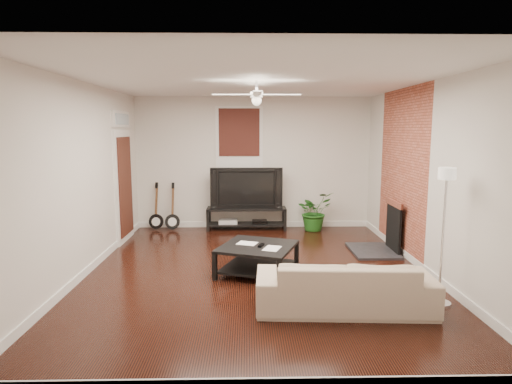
% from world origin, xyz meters
% --- Properties ---
extents(room, '(5.01, 6.01, 2.81)m').
position_xyz_m(room, '(0.00, 0.00, 1.40)').
color(room, black).
rests_on(room, ground).
extents(brick_accent, '(0.02, 2.20, 2.80)m').
position_xyz_m(brick_accent, '(2.49, 1.00, 1.40)').
color(brick_accent, '#9D4832').
rests_on(brick_accent, floor).
extents(fireplace, '(0.80, 1.10, 0.92)m').
position_xyz_m(fireplace, '(2.20, 1.00, 0.46)').
color(fireplace, black).
rests_on(fireplace, floor).
extents(window_back, '(1.00, 0.06, 1.30)m').
position_xyz_m(window_back, '(-0.30, 2.97, 1.95)').
color(window_back, '#35100E').
rests_on(window_back, wall_back).
extents(door_left, '(0.08, 1.00, 2.50)m').
position_xyz_m(door_left, '(-2.46, 1.90, 1.25)').
color(door_left, white).
rests_on(door_left, wall_left).
extents(tv_stand, '(1.68, 0.45, 0.47)m').
position_xyz_m(tv_stand, '(-0.15, 2.78, 0.23)').
color(tv_stand, black).
rests_on(tv_stand, floor).
extents(tv, '(1.50, 0.20, 0.86)m').
position_xyz_m(tv, '(-0.15, 2.80, 0.90)').
color(tv, black).
rests_on(tv, tv_stand).
extents(coffee_table, '(1.30, 1.30, 0.43)m').
position_xyz_m(coffee_table, '(0.01, -0.07, 0.21)').
color(coffee_table, black).
rests_on(coffee_table, floor).
extents(sofa, '(2.10, 0.92, 0.60)m').
position_xyz_m(sofa, '(1.00, -1.36, 0.30)').
color(sofa, tan).
rests_on(sofa, floor).
extents(floor_lamp, '(0.29, 0.29, 1.68)m').
position_xyz_m(floor_lamp, '(2.20, -1.26, 0.84)').
color(floor_lamp, silver).
rests_on(floor_lamp, floor).
extents(potted_plant, '(0.97, 0.94, 0.82)m').
position_xyz_m(potted_plant, '(1.27, 2.65, 0.41)').
color(potted_plant, '#1F5D1A').
rests_on(potted_plant, floor).
extents(guitar_left, '(0.34, 0.26, 1.01)m').
position_xyz_m(guitar_left, '(-2.07, 2.75, 0.50)').
color(guitar_left, black).
rests_on(guitar_left, floor).
extents(guitar_right, '(0.32, 0.23, 1.01)m').
position_xyz_m(guitar_right, '(-1.72, 2.72, 0.50)').
color(guitar_right, black).
rests_on(guitar_right, floor).
extents(ceiling_fan, '(1.24, 1.24, 0.32)m').
position_xyz_m(ceiling_fan, '(0.00, 0.00, 2.60)').
color(ceiling_fan, white).
rests_on(ceiling_fan, ceiling).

